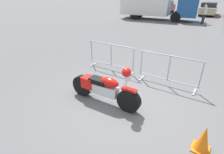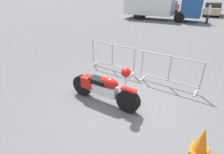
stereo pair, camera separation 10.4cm
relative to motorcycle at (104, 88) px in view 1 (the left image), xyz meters
The scene contains 12 objects.
ground_plane 0.65m from the motorcycle, 29.45° to the left, with size 120.00×120.00×0.00m, color #5B5B5E.
motorcycle is the anchor object (origin of this frame).
crowd_barrier_near 2.32m from the motorcycle, 119.63° to the left, with size 2.05×0.49×1.07m.
crowd_barrier_far 2.32m from the motorcycle, 60.35° to the left, with size 2.05×0.49×1.07m.
box_truck 16.42m from the motorcycle, 107.82° to the left, with size 7.95×3.39×2.98m.
parked_car_yellow 25.22m from the motorcycle, 117.03° to the left, with size 1.96×4.24×1.41m.
parked_car_blue 24.09m from the motorcycle, 111.29° to the left, with size 1.97×4.26×1.41m.
parked_car_maroon 23.16m from the motorcycle, 105.10° to the left, with size 2.12×4.59×1.52m.
parked_car_white 23.26m from the motorcycle, 98.21° to the left, with size 1.90×4.13×1.37m.
parked_car_tan 22.64m from the motorcycle, 91.54° to the left, with size 2.10×4.56×1.51m.
pedestrian 15.69m from the motorcycle, 90.05° to the left, with size 0.47×0.47×1.69m.
traffic_cone 2.65m from the motorcycle, ahead, with size 0.34×0.34×0.59m.
Camera 1 is at (2.17, -3.57, 2.93)m, focal length 28.00 mm.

